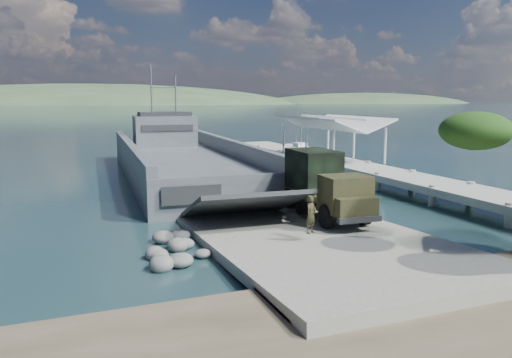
% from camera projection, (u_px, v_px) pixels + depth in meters
% --- Properties ---
extents(ground, '(1400.00, 1400.00, 0.00)m').
position_uv_depth(ground, '(304.00, 240.00, 24.70)').
color(ground, '#19383D').
rests_on(ground, ground).
extents(boat_ramp, '(10.00, 18.00, 0.50)m').
position_uv_depth(boat_ramp, '(313.00, 240.00, 23.74)').
color(boat_ramp, gray).
rests_on(boat_ramp, ground).
extents(shoreline_rocks, '(3.20, 5.60, 0.90)m').
position_uv_depth(shoreline_rocks, '(178.00, 251.00, 22.90)').
color(shoreline_rocks, '#5A5A58').
rests_on(shoreline_rocks, ground).
extents(distant_headlands, '(1000.00, 240.00, 48.00)m').
position_uv_depth(distant_headlands, '(115.00, 105.00, 556.81)').
color(distant_headlands, '#314F31').
rests_on(distant_headlands, ground).
extents(pier, '(6.40, 44.00, 6.10)m').
position_uv_depth(pier, '(337.00, 156.00, 46.39)').
color(pier, '#A3A49A').
rests_on(pier, ground).
extents(landing_craft, '(11.53, 38.46, 11.29)m').
position_uv_depth(landing_craft, '(183.00, 167.00, 44.28)').
color(landing_craft, '#4B5159').
rests_on(landing_craft, ground).
extents(military_truck, '(2.89, 7.70, 3.51)m').
position_uv_depth(military_truck, '(323.00, 184.00, 27.60)').
color(military_truck, black).
rests_on(military_truck, boat_ramp).
extents(soldier, '(0.76, 0.67, 1.74)m').
position_uv_depth(soldier, '(311.00, 223.00, 22.54)').
color(soldier, '#25331C').
rests_on(soldier, boat_ramp).
extents(sailboat_near, '(2.80, 4.88, 5.71)m').
position_uv_depth(sailboat_near, '(302.00, 154.00, 60.18)').
color(sailboat_near, white).
rests_on(sailboat_near, ground).
extents(sailboat_far, '(1.69, 5.49, 6.65)m').
position_uv_depth(sailboat_far, '(297.00, 148.00, 66.52)').
color(sailboat_far, white).
rests_on(sailboat_far, ground).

